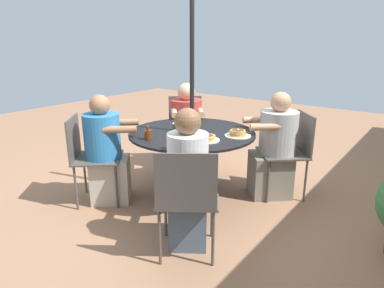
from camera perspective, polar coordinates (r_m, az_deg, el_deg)
ground_plane at (r=3.78m, az=0.00°, el=-8.77°), size 12.00×12.00×0.00m
patio_table at (r=3.56m, az=0.00°, el=-0.10°), size 1.30×1.30×0.73m
umbrella_pole at (r=3.43m, az=0.00°, el=9.14°), size 0.05×0.05×2.35m
patio_chair_north at (r=3.81m, az=16.17°, el=-0.62°), size 0.66×0.66×0.91m
diner_north at (r=3.75m, az=13.54°, el=-1.07°), size 0.61×0.62×1.14m
patio_chair_east at (r=4.59m, az=-1.04°, el=3.10°), size 0.66×0.66×0.91m
diner_east at (r=4.43m, az=-0.90°, el=2.11°), size 0.64×0.63×1.12m
patio_chair_south at (r=3.65m, az=-16.87°, el=-1.42°), size 0.66×0.66×0.91m
diner_south at (r=3.63m, az=-14.05°, el=-1.70°), size 0.60×0.61×1.13m
patio_chair_west at (r=2.59m, az=-0.87°, el=-8.48°), size 0.65×0.65×0.91m
diner_west at (r=2.75m, az=-0.68°, el=-6.74°), size 0.57×0.53×1.16m
pancake_plate_a at (r=3.77m, az=-0.56°, el=3.45°), size 0.26×0.26×0.06m
pancake_plate_b at (r=3.22m, az=2.36°, el=0.97°), size 0.26×0.26×0.06m
pancake_plate_c at (r=3.38m, az=7.64°, el=1.72°), size 0.26×0.26×0.08m
syrup_bottle at (r=3.27m, az=-7.36°, el=1.62°), size 0.09×0.07×0.13m
coffee_cup at (r=3.49m, az=-2.54°, el=2.72°), size 0.09×0.09×0.10m
drinking_glass_a at (r=3.56m, az=-1.40°, el=3.19°), size 0.08×0.08×0.12m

